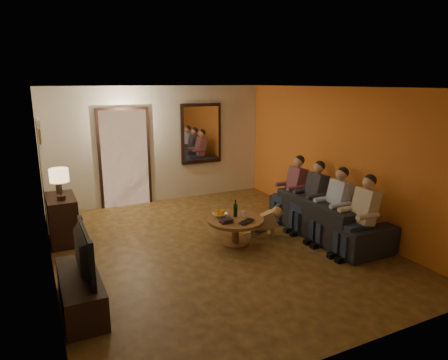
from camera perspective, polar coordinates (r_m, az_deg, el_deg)
name	(u,v)px	position (r m, az deg, el deg)	size (l,w,h in m)	color
floor	(216,247)	(6.77, -1.19, -9.48)	(5.00, 6.00, 0.01)	#412B11
ceiling	(215,87)	(6.22, -1.31, 13.10)	(5.00, 6.00, 0.01)	white
back_wall	(160,145)	(9.13, -9.19, 4.98)	(5.00, 0.02, 2.60)	beige
front_wall	(349,233)	(3.96, 17.43, -7.26)	(5.00, 0.02, 2.60)	beige
left_wall	(45,189)	(5.81, -24.23, -1.15)	(0.02, 6.00, 2.60)	beige
right_wall	(337,158)	(7.73, 15.85, 3.03)	(0.02, 6.00, 2.60)	beige
orange_accent	(337,158)	(7.73, 15.79, 3.03)	(0.01, 6.00, 2.60)	orange
kitchen_doorway	(125,159)	(8.96, -13.99, 2.96)	(1.00, 0.06, 2.10)	#FFE0A5
door_trim	(125,159)	(8.95, -13.97, 2.95)	(1.12, 0.04, 2.22)	black
fridge_glimpse	(136,164)	(9.05, -12.39, 2.18)	(0.45, 0.03, 1.70)	silver
mirror_frame	(201,134)	(9.40, -3.29, 6.62)	(1.00, 0.05, 1.40)	black
mirror_glass	(202,134)	(9.38, -3.22, 6.60)	(0.86, 0.02, 1.26)	white
white_door	(43,174)	(8.12, -24.43, 0.79)	(0.06, 0.85, 2.04)	white
framed_art	(39,136)	(7.00, -24.87, 5.75)	(0.03, 0.28, 0.24)	#B28C33
art_canvas	(40,136)	(7.00, -24.75, 5.76)	(0.01, 0.22, 0.18)	brown
dresser	(63,219)	(7.39, -22.05, -5.20)	(0.45, 0.90, 0.80)	black
table_lamp	(60,184)	(7.00, -22.40, -0.56)	(0.30, 0.30, 0.54)	beige
flower_vase	(58,181)	(7.44, -22.61, -0.17)	(0.14, 0.14, 0.44)	red
tv_stand	(81,292)	(5.28, -19.78, -14.84)	(0.45, 1.31, 0.44)	black
tv	(77,253)	(5.06, -20.25, -9.74)	(0.13, 1.02, 0.59)	black
sofa	(327,216)	(7.37, 14.51, -5.03)	(0.94, 2.41, 0.70)	black
person_a	(361,219)	(6.61, 19.01, -5.29)	(0.60, 0.40, 1.20)	tan
person_b	(335,208)	(7.02, 15.58, -3.92)	(0.60, 0.40, 1.20)	tan
person_c	(313,199)	(7.46, 12.55, -2.70)	(0.60, 0.40, 1.20)	tan
person_d	(293,191)	(7.91, 9.87, -1.60)	(0.60, 0.40, 1.20)	tan
dog	(264,221)	(7.15, 5.78, -5.86)	(0.56, 0.24, 0.56)	#A7764D
coffee_table	(235,231)	(6.79, 1.63, -7.36)	(0.95, 0.95, 0.45)	brown
bowl	(220,215)	(6.81, -0.56, -4.99)	(0.26, 0.26, 0.06)	white
oranges	(220,211)	(6.79, -0.56, -4.44)	(0.20, 0.20, 0.08)	orange
wine_bottle	(235,208)	(6.77, 1.64, -4.02)	(0.07, 0.07, 0.31)	black
wine_glass	(243,214)	(6.82, 2.80, -4.82)	(0.06, 0.06, 0.10)	silver
book_stack	(226,221)	(6.52, 0.34, -5.83)	(0.20, 0.15, 0.07)	black
laptop	(249,222)	(6.52, 3.58, -6.06)	(0.33, 0.21, 0.03)	black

